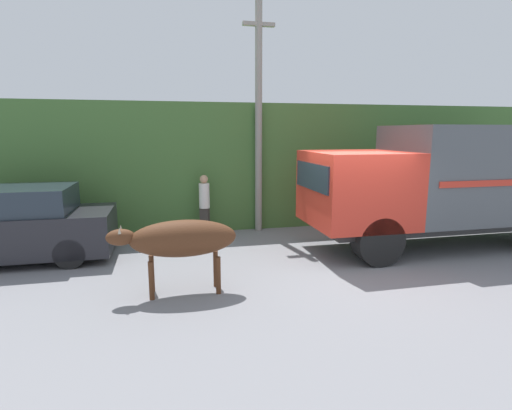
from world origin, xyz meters
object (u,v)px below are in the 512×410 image
(cargo_truck, at_px, (458,180))
(brown_cow, at_px, (181,239))
(pedestrian_on_hill, at_px, (204,202))
(parked_suv, at_px, (14,226))
(utility_pole, at_px, (259,113))

(cargo_truck, bearing_deg, brown_cow, -166.08)
(brown_cow, height_order, pedestrian_on_hill, pedestrian_on_hill)
(cargo_truck, distance_m, parked_suv, 10.64)
(utility_pole, bearing_deg, cargo_truck, -31.74)
(brown_cow, bearing_deg, cargo_truck, 8.38)
(cargo_truck, distance_m, pedestrian_on_hill, 6.65)
(cargo_truck, bearing_deg, pedestrian_on_hill, 159.37)
(pedestrian_on_hill, height_order, utility_pole, utility_pole)
(brown_cow, relative_size, utility_pole, 0.34)
(pedestrian_on_hill, bearing_deg, brown_cow, 104.37)
(parked_suv, distance_m, pedestrian_on_hill, 4.60)
(parked_suv, bearing_deg, cargo_truck, -5.69)
(cargo_truck, relative_size, brown_cow, 3.26)
(cargo_truck, bearing_deg, utility_pole, 149.77)
(brown_cow, bearing_deg, parked_suv, 138.67)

